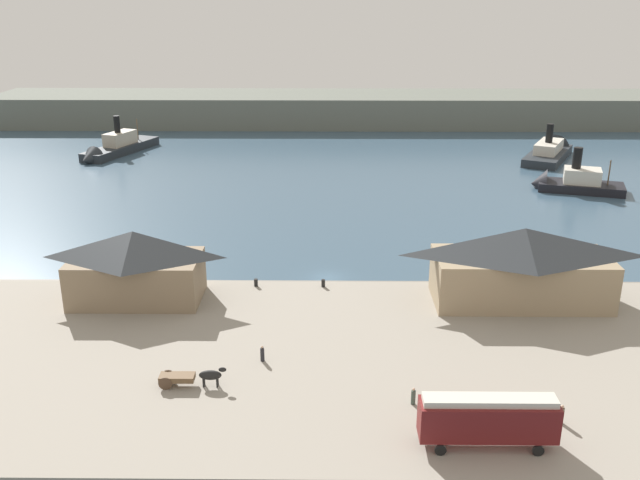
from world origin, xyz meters
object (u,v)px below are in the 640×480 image
Objects in this scene: ferry_shed_customs_shed at (522,265)px; pedestrian_walking_west at (413,397)px; pedestrian_at_waters_edge at (561,415)px; mooring_post_center_east at (323,283)px; ferry_moored_east at (551,151)px; ferry_approaching_east at (114,148)px; ferry_near_quay at (570,183)px; street_tram at (488,418)px; horse_cart at (190,377)px; pedestrian_standing_center at (262,354)px; ferry_shed_central_terminal at (136,265)px; mooring_post_west at (256,283)px.

ferry_shed_customs_shed is 25.47m from pedestrian_walking_west.
mooring_post_center_east is (-19.31, 27.33, -0.31)m from pedestrian_at_waters_edge.
ferry_moored_east reaches higher than pedestrian_at_waters_edge.
ferry_shed_customs_shed is 104.79m from ferry_approaching_east.
street_tram is at bearing -112.26° from ferry_near_quay.
mooring_post_center_east is at bearing 112.55° from street_tram.
horse_cart reaches higher than pedestrian_standing_center.
ferry_shed_central_terminal is 35.58m from pedestrian_walking_west.
pedestrian_standing_center is (15.26, -13.73, -3.42)m from ferry_shed_central_terminal.
ferry_shed_customs_shed reaches higher than horse_cart.
ferry_near_quay reaches higher than horse_cart.
ferry_moored_east is at bearing 73.63° from pedestrian_at_waters_edge.
street_tram is 33.00m from mooring_post_center_east.
ferry_near_quay is (31.79, 77.66, -2.26)m from street_tram.
ferry_near_quay is at bearing -17.02° from ferry_approaching_east.
ferry_approaching_east is (-54.45, 99.84, -0.38)m from pedestrian_walking_west.
pedestrian_walking_west is at bearing -7.79° from horse_cart.
horse_cart is 3.83× the size of pedestrian_walking_west.
mooring_post_center_east is (-7.73, 24.71, -0.25)m from pedestrian_walking_west.
ferry_near_quay reaches higher than pedestrian_walking_west.
pedestrian_at_waters_edge is at bearing -106.37° from ferry_moored_east.
mooring_post_center_east is at bearing 72.28° from pedestrian_standing_center.
pedestrian_walking_west is 107.58m from ferry_moored_east.
pedestrian_at_waters_edge is 38.68m from mooring_post_west.
horse_cart is 89.12m from ferry_near_quay.
ferry_shed_central_terminal reaches higher than ferry_moored_east.
ferry_shed_central_terminal is 46.67m from pedestrian_at_waters_edge.
ferry_shed_customs_shed reaches higher than ferry_approaching_east.
ferry_approaching_east is at bearing 108.13° from ferry_shed_central_terminal.
mooring_post_center_east is (11.61, 22.06, -0.48)m from horse_cart.
street_tram reaches higher than pedestrian_walking_west.
horse_cart is 0.24× the size of ferry_approaching_east.
ferry_near_quay is at bearing 62.98° from pedestrian_walking_west.
mooring_post_west is 93.87m from ferry_moored_east.
ferry_approaching_east is at bearing 162.98° from ferry_near_quay.
ferry_approaching_east reaches higher than ferry_moored_east.
ferry_shed_central_terminal is 20.70m from horse_cart.
street_tram is 36.88m from mooring_post_west.
ferry_moored_east is at bearing 70.78° from street_tram.
pedestrian_standing_center is 26.77m from pedestrian_at_waters_edge.
mooring_post_center_east is 64.85m from ferry_near_quay.
ferry_shed_central_terminal is at bearing -141.97° from ferry_near_quay.
ferry_approaching_east reaches higher than horse_cart.
mooring_post_west is (-20.59, 30.53, -2.06)m from street_tram.
mooring_post_center_east is at bearing 125.24° from pedestrian_at_waters_edge.
pedestrian_at_waters_edge is 78.69m from ferry_near_quay.
ferry_near_quay is (44.42, 47.24, -0.20)m from mooring_post_center_east.
pedestrian_at_waters_edge is 0.10× the size of ferry_near_quay.
street_tram is at bearing -35.19° from pedestrian_standing_center.
ferry_shed_customs_shed reaches higher than ferry_near_quay.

